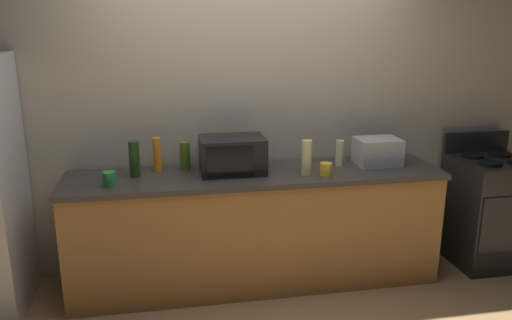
{
  "coord_description": "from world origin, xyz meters",
  "views": [
    {
      "loc": [
        -0.66,
        -3.17,
        2.0
      ],
      "look_at": [
        0.0,
        0.4,
        1.0
      ],
      "focal_mm": 35.43,
      "sensor_mm": 36.0,
      "label": 1
    }
  ],
  "objects_px": {
    "stove_range": "(489,210)",
    "toaster_oven": "(377,151)",
    "microwave": "(232,155)",
    "bottle_wine": "(134,159)",
    "bottle_dish_soap": "(157,154)",
    "bottle_olive_oil": "(185,156)",
    "bottle_hand_soap": "(340,153)",
    "mug_yellow": "(326,169)",
    "mug_green": "(109,179)",
    "bottle_vinegar": "(307,158)"
  },
  "relations": [
    {
      "from": "toaster_oven",
      "to": "mug_yellow",
      "type": "height_order",
      "value": "toaster_oven"
    },
    {
      "from": "stove_range",
      "to": "bottle_olive_oil",
      "type": "bearing_deg",
      "value": 175.91
    },
    {
      "from": "microwave",
      "to": "mug_yellow",
      "type": "height_order",
      "value": "microwave"
    },
    {
      "from": "bottle_vinegar",
      "to": "bottle_hand_soap",
      "type": "relative_size",
      "value": 1.28
    },
    {
      "from": "mug_yellow",
      "to": "mug_green",
      "type": "bearing_deg",
      "value": 178.29
    },
    {
      "from": "stove_range",
      "to": "bottle_olive_oil",
      "type": "height_order",
      "value": "bottle_olive_oil"
    },
    {
      "from": "bottle_hand_soap",
      "to": "mug_yellow",
      "type": "xyz_separation_m",
      "value": [
        -0.19,
        -0.24,
        -0.05
      ]
    },
    {
      "from": "bottle_vinegar",
      "to": "mug_green",
      "type": "relative_size",
      "value": 2.59
    },
    {
      "from": "bottle_wine",
      "to": "mug_green",
      "type": "xyz_separation_m",
      "value": [
        -0.17,
        -0.19,
        -0.08
      ]
    },
    {
      "from": "toaster_oven",
      "to": "bottle_dish_soap",
      "type": "bearing_deg",
      "value": 175.62
    },
    {
      "from": "bottle_wine",
      "to": "mug_yellow",
      "type": "distance_m",
      "value": 1.4
    },
    {
      "from": "bottle_dish_soap",
      "to": "mug_yellow",
      "type": "height_order",
      "value": "bottle_dish_soap"
    },
    {
      "from": "mug_green",
      "to": "bottle_hand_soap",
      "type": "bearing_deg",
      "value": 6.46
    },
    {
      "from": "toaster_oven",
      "to": "mug_yellow",
      "type": "bearing_deg",
      "value": -155.69
    },
    {
      "from": "microwave",
      "to": "toaster_oven",
      "type": "height_order",
      "value": "microwave"
    },
    {
      "from": "bottle_hand_soap",
      "to": "bottle_wine",
      "type": "xyz_separation_m",
      "value": [
        -1.57,
        -0.01,
        0.03
      ]
    },
    {
      "from": "bottle_wine",
      "to": "toaster_oven",
      "type": "bearing_deg",
      "value": -0.29
    },
    {
      "from": "toaster_oven",
      "to": "bottle_hand_soap",
      "type": "height_order",
      "value": "toaster_oven"
    },
    {
      "from": "stove_range",
      "to": "bottle_dish_soap",
      "type": "bearing_deg",
      "value": 175.98
    },
    {
      "from": "bottle_hand_soap",
      "to": "bottle_olive_oil",
      "type": "bearing_deg",
      "value": 175.16
    },
    {
      "from": "bottle_wine",
      "to": "bottle_dish_soap",
      "type": "bearing_deg",
      "value": 36.74
    },
    {
      "from": "bottle_dish_soap",
      "to": "mug_yellow",
      "type": "relative_size",
      "value": 2.65
    },
    {
      "from": "microwave",
      "to": "mug_yellow",
      "type": "xyz_separation_m",
      "value": [
        0.67,
        -0.21,
        -0.09
      ]
    },
    {
      "from": "toaster_oven",
      "to": "mug_green",
      "type": "distance_m",
      "value": 2.05
    },
    {
      "from": "stove_range",
      "to": "toaster_oven",
      "type": "relative_size",
      "value": 3.18
    },
    {
      "from": "bottle_olive_oil",
      "to": "mug_green",
      "type": "bearing_deg",
      "value": -150.96
    },
    {
      "from": "mug_green",
      "to": "stove_range",
      "type": "bearing_deg",
      "value": 2.22
    },
    {
      "from": "bottle_olive_oil",
      "to": "bottle_hand_soap",
      "type": "distance_m",
      "value": 1.2
    },
    {
      "from": "bottle_olive_oil",
      "to": "bottle_hand_soap",
      "type": "height_order",
      "value": "bottle_olive_oil"
    },
    {
      "from": "stove_range",
      "to": "bottle_dish_soap",
      "type": "xyz_separation_m",
      "value": [
        -2.72,
        0.19,
        0.57
      ]
    },
    {
      "from": "stove_range",
      "to": "bottle_hand_soap",
      "type": "xyz_separation_m",
      "value": [
        -1.32,
        0.08,
        0.54
      ]
    },
    {
      "from": "bottle_dish_soap",
      "to": "bottle_hand_soap",
      "type": "xyz_separation_m",
      "value": [
        1.41,
        -0.11,
        -0.03
      ]
    },
    {
      "from": "bottle_hand_soap",
      "to": "mug_yellow",
      "type": "distance_m",
      "value": 0.31
    },
    {
      "from": "bottle_olive_oil",
      "to": "bottle_wine",
      "type": "height_order",
      "value": "bottle_wine"
    },
    {
      "from": "stove_range",
      "to": "bottle_olive_oil",
      "type": "distance_m",
      "value": 2.58
    },
    {
      "from": "bottle_wine",
      "to": "mug_green",
      "type": "distance_m",
      "value": 0.26
    },
    {
      "from": "toaster_oven",
      "to": "mug_green",
      "type": "xyz_separation_m",
      "value": [
        -2.04,
        -0.18,
        -0.05
      ]
    },
    {
      "from": "stove_range",
      "to": "microwave",
      "type": "xyz_separation_m",
      "value": [
        -2.17,
        0.05,
        0.57
      ]
    },
    {
      "from": "mug_yellow",
      "to": "bottle_vinegar",
      "type": "bearing_deg",
      "value": 157.25
    },
    {
      "from": "stove_range",
      "to": "toaster_oven",
      "type": "height_order",
      "value": "toaster_oven"
    },
    {
      "from": "bottle_olive_oil",
      "to": "mug_yellow",
      "type": "distance_m",
      "value": 1.07
    },
    {
      "from": "microwave",
      "to": "mug_green",
      "type": "distance_m",
      "value": 0.9
    },
    {
      "from": "toaster_oven",
      "to": "bottle_olive_oil",
      "type": "height_order",
      "value": "bottle_olive_oil"
    },
    {
      "from": "bottle_hand_soap",
      "to": "mug_green",
      "type": "xyz_separation_m",
      "value": [
        -1.74,
        -0.2,
        -0.05
      ]
    },
    {
      "from": "bottle_dish_soap",
      "to": "bottle_wine",
      "type": "height_order",
      "value": "bottle_wine"
    },
    {
      "from": "bottle_hand_soap",
      "to": "toaster_oven",
      "type": "bearing_deg",
      "value": -3.32
    },
    {
      "from": "bottle_hand_soap",
      "to": "mug_green",
      "type": "relative_size",
      "value": 2.02
    },
    {
      "from": "bottle_dish_soap",
      "to": "mug_green",
      "type": "height_order",
      "value": "bottle_dish_soap"
    },
    {
      "from": "bottle_hand_soap",
      "to": "bottle_wine",
      "type": "bearing_deg",
      "value": -179.7
    },
    {
      "from": "stove_range",
      "to": "bottle_wine",
      "type": "xyz_separation_m",
      "value": [
        -2.89,
        0.07,
        0.57
      ]
    }
  ]
}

